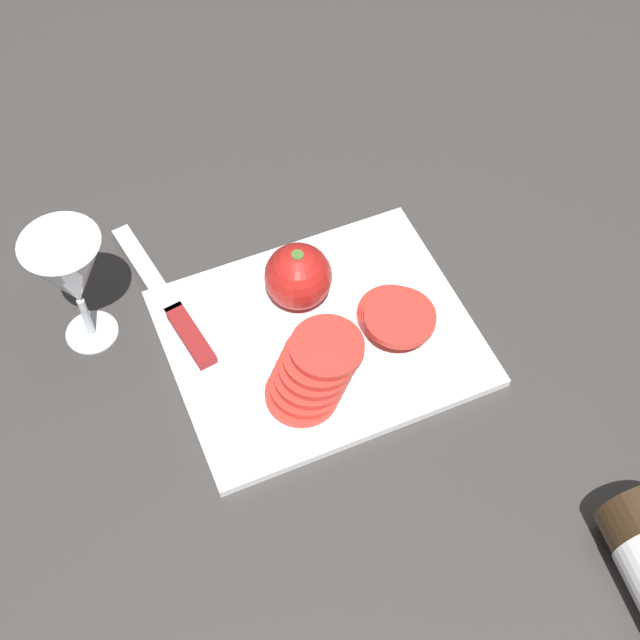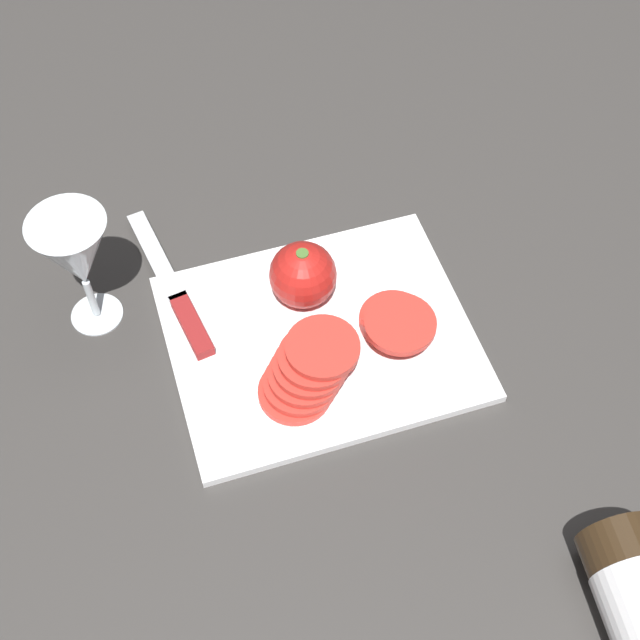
# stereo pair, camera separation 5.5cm
# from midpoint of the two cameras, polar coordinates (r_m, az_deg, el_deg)

# --- Properties ---
(ground_plane) EXTENTS (3.00, 3.00, 0.00)m
(ground_plane) POSITION_cam_midpoint_polar(r_m,az_deg,el_deg) (1.05, -2.49, -0.91)
(ground_plane) COLOR #383533
(cutting_board) EXTENTS (0.35, 0.28, 0.01)m
(cutting_board) POSITION_cam_midpoint_polar(r_m,az_deg,el_deg) (1.04, -1.53, -1.19)
(cutting_board) COLOR white
(cutting_board) RESTS_ON ground_plane
(wine_glass) EXTENTS (0.09, 0.09, 0.17)m
(wine_glass) POSITION_cam_midpoint_polar(r_m,az_deg,el_deg) (1.01, -17.19, 2.68)
(wine_glass) COLOR silver
(wine_glass) RESTS_ON ground_plane
(whole_tomato) EXTENTS (0.08, 0.08, 0.08)m
(whole_tomato) POSITION_cam_midpoint_polar(r_m,az_deg,el_deg) (1.04, -2.94, 2.75)
(whole_tomato) COLOR red
(whole_tomato) RESTS_ON cutting_board
(knife) EXTENTS (0.06, 0.24, 0.01)m
(knife) POSITION_cam_midpoint_polar(r_m,az_deg,el_deg) (1.06, -10.42, -0.08)
(knife) COLOR silver
(knife) RESTS_ON cutting_board
(tomato_slice_stack_near) EXTENTS (0.09, 0.11, 0.04)m
(tomato_slice_stack_near) POSITION_cam_midpoint_polar(r_m,az_deg,el_deg) (1.03, 3.34, 0.19)
(tomato_slice_stack_near) COLOR red
(tomato_slice_stack_near) RESTS_ON cutting_board
(tomato_slice_stack_far) EXTENTS (0.12, 0.10, 0.05)m
(tomato_slice_stack_far) POSITION_cam_midpoint_polar(r_m,az_deg,el_deg) (0.98, -2.06, -3.34)
(tomato_slice_stack_far) COLOR red
(tomato_slice_stack_far) RESTS_ON cutting_board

